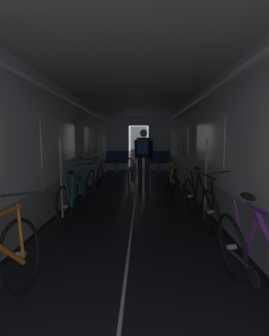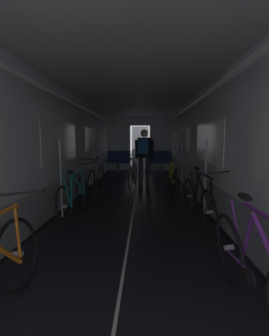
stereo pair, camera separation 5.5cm
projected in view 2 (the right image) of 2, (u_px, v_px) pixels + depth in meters
ground_plane at (120, 291)px, 2.20m from camera, size 60.00×60.00×0.00m
train_car_shell at (135, 127)px, 5.58m from camera, size 3.14×12.34×2.57m
bench_seat_far_left at (118, 160)px, 10.19m from camera, size 0.98×0.51×0.95m
bench_seat_far_right at (161, 160)px, 10.12m from camera, size 0.98×0.51×0.95m
bicycle_silver at (96, 177)px, 6.52m from camera, size 0.44×1.69×0.95m
bicycle_black at (199, 200)px, 4.03m from camera, size 0.50×1.69×0.96m
bicycle_yellow at (172, 177)px, 6.59m from camera, size 0.44×1.69×0.95m
bicycle_teal at (74, 196)px, 4.31m from camera, size 0.44×1.69×0.96m
bicycle_purple at (255, 270)px, 1.85m from camera, size 0.44×1.69×0.96m
person_cyclist_aisle at (144, 153)px, 6.75m from camera, size 0.55×0.42×1.69m
bicycle_white_in_aisle at (133, 174)px, 7.10m from camera, size 0.44×1.69×0.94m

